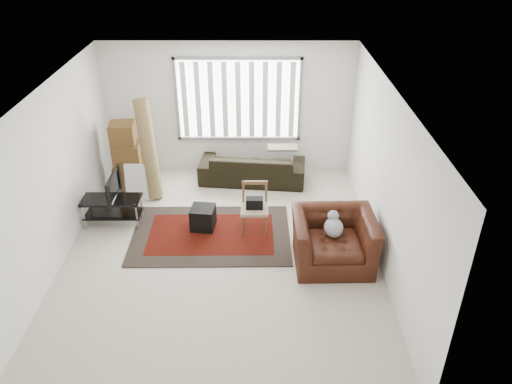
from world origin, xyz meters
TOP-DOWN VIEW (x-y plane):
  - room at (0.03, 0.51)m, footprint 6.00×6.02m
  - persian_rug at (-0.21, 0.50)m, footprint 2.70×1.82m
  - tv_stand at (-1.95, 0.86)m, footprint 1.01×0.46m
  - tv at (-1.95, 0.86)m, footprint 0.11×0.82m
  - subwoofer at (-0.36, 0.70)m, footprint 0.44×0.44m
  - moving_boxes at (-1.96, 2.17)m, footprint 0.60×0.55m
  - white_flatpack at (-1.65, 1.75)m, footprint 0.55×0.20m
  - rolled_rug at (-1.46, 1.91)m, footprint 0.54×0.73m
  - sofa at (0.48, 2.45)m, footprint 2.19×1.12m
  - side_chair at (0.53, 0.66)m, footprint 0.47×0.47m
  - armchair at (1.76, -0.23)m, footprint 1.28×1.12m

SIDE VIEW (x-z plane):
  - persian_rug at x=-0.21m, z-range 0.00..0.02m
  - subwoofer at x=-0.36m, z-range 0.02..0.42m
  - white_flatpack at x=-1.65m, z-range 0.00..0.70m
  - tv_stand at x=-1.95m, z-range 0.11..0.62m
  - sofa at x=0.48m, z-range 0.00..0.81m
  - armchair at x=1.76m, z-range 0.00..0.93m
  - side_chair at x=0.53m, z-range 0.05..0.91m
  - moving_boxes at x=-1.96m, z-range -0.05..1.31m
  - tv at x=-1.95m, z-range 0.51..0.98m
  - rolled_rug at x=-1.46m, z-range 0.00..1.90m
  - room at x=0.03m, z-range 0.40..3.11m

